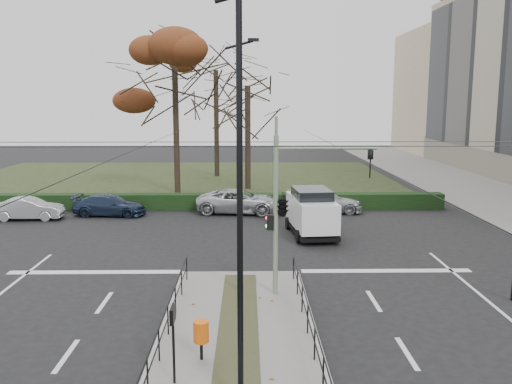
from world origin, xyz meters
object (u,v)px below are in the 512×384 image
at_px(streetlamp_median_near, 241,204).
at_px(parked_car_fourth, 240,201).
at_px(info_panel, 173,323).
at_px(white_van, 311,211).
at_px(streetlamp_median_far, 240,167).
at_px(parked_car_third, 110,205).
at_px(parked_car_second, 29,209).
at_px(bare_tree_center, 216,78).
at_px(bare_tree_near, 248,93).
at_px(parked_car_fifth, 324,201).
at_px(litter_bin, 201,332).
at_px(rust_tree, 175,65).
at_px(traffic_light, 285,203).

distance_m(streetlamp_median_near, parked_car_fourth, 22.36).
xyz_separation_m(info_panel, white_van, (5.11, 15.24, -0.39)).
distance_m(streetlamp_median_far, parked_car_third, 16.65).
xyz_separation_m(streetlamp_median_far, parked_car_second, (-12.68, 12.83, -3.98)).
bearing_deg(parked_car_second, bare_tree_center, -31.20).
relative_size(parked_car_second, bare_tree_near, 0.37).
xyz_separation_m(parked_car_fourth, parked_car_fifth, (5.33, 0.14, -0.05)).
bearing_deg(parked_car_fifth, parked_car_fourth, 94.83).
xyz_separation_m(parked_car_fourth, white_van, (3.81, -5.80, 0.54)).
distance_m(streetlamp_median_far, parked_car_second, 18.47).
relative_size(white_van, bare_tree_near, 0.45).
height_order(litter_bin, parked_car_third, parked_car_third).
xyz_separation_m(parked_car_fourth, bare_tree_near, (0.52, 9.07, 6.78)).
bearing_deg(white_van, parked_car_fourth, 123.31).
distance_m(parked_car_second, parked_car_third, 4.62).
bearing_deg(streetlamp_median_far, info_panel, -103.37).
xyz_separation_m(parked_car_second, rust_tree, (7.65, 8.88, 8.88)).
bearing_deg(traffic_light, bare_tree_center, 97.52).
bearing_deg(rust_tree, parked_car_second, -130.73).
bearing_deg(litter_bin, streetlamp_median_far, 79.48).
height_order(streetlamp_median_far, parked_car_third, streetlamp_median_far).
height_order(traffic_light, parked_car_third, traffic_light).
relative_size(litter_bin, parked_car_third, 0.24).
height_order(streetlamp_median_near, parked_car_fifth, streetlamp_median_near).
xyz_separation_m(traffic_light, bare_tree_center, (-4.14, 31.37, 5.58)).
bearing_deg(parked_car_third, parked_car_fourth, -80.31).
bearing_deg(white_van, parked_car_third, 156.34).
bearing_deg(streetlamp_median_far, parked_car_second, 134.67).
height_order(info_panel, bare_tree_near, bare_tree_near).
bearing_deg(litter_bin, streetlamp_median_near, -63.33).
bearing_deg(streetlamp_median_far, parked_car_fourth, 90.94).
xyz_separation_m(parked_car_third, white_van, (11.76, -5.15, 0.64)).
xyz_separation_m(streetlamp_median_near, streetlamp_median_far, (-0.11, 7.42, -0.11)).
relative_size(streetlamp_median_near, rust_tree, 0.73).
bearing_deg(bare_tree_near, white_van, -77.53).
bearing_deg(traffic_light, info_panel, -116.54).
bearing_deg(rust_tree, streetlamp_median_near, -79.98).
bearing_deg(rust_tree, bare_tree_near, 20.04).
distance_m(parked_car_third, bare_tree_near, 14.62).
bearing_deg(traffic_light, parked_car_fifth, 76.73).
height_order(litter_bin, parked_car_fourth, parked_car_fourth).
bearing_deg(info_panel, parked_car_third, 108.07).
relative_size(parked_car_third, parked_car_fourth, 0.83).
bearing_deg(parked_car_third, bare_tree_near, -36.01).
height_order(parked_car_second, parked_car_third, parked_car_second).
height_order(rust_tree, bare_tree_near, rust_tree).
relative_size(traffic_light, parked_car_fourth, 1.05).
bearing_deg(white_van, info_panel, -108.53).
distance_m(info_panel, bare_tree_near, 30.73).
bearing_deg(streetlamp_median_near, rust_tree, 100.02).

